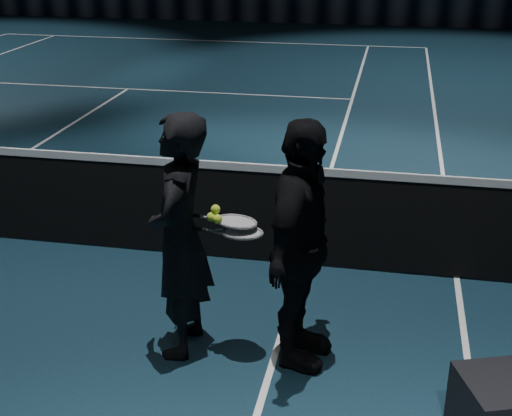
{
  "coord_description": "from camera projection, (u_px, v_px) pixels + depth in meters",
  "views": [
    {
      "loc": [
        4.83,
        -5.84,
        3.0
      ],
      "look_at": [
        3.97,
        -1.5,
        1.16
      ],
      "focal_mm": 50.0,
      "sensor_mm": 36.0,
      "label": 1
    }
  ],
  "objects": [
    {
      "name": "sponsor_backdrop",
      "position": [
        236.0,
        6.0,
        21.18
      ],
      "size": [
        22.0,
        0.15,
        0.9
      ],
      "primitive_type": "cube",
      "color": "black",
      "rests_on": "floor"
    },
    {
      "name": "player_a",
      "position": [
        180.0,
        237.0,
        4.98
      ],
      "size": [
        0.44,
        0.66,
        1.8
      ],
      "primitive_type": "imported",
      "rotation": [
        0.0,
        0.0,
        -1.55
      ],
      "color": "black",
      "rests_on": "floor"
    },
    {
      "name": "player_b",
      "position": [
        300.0,
        247.0,
        4.84
      ],
      "size": [
        0.59,
        1.11,
        1.8
      ],
      "primitive_type": "imported",
      "rotation": [
        0.0,
        0.0,
        1.42
      ],
      "color": "black",
      "rests_on": "floor"
    },
    {
      "name": "racket_lower",
      "position": [
        243.0,
        233.0,
        4.88
      ],
      "size": [
        0.68,
        0.23,
        0.03
      ],
      "primitive_type": null,
      "rotation": [
        0.0,
        0.0,
        0.01
      ],
      "color": "black",
      "rests_on": "player_a"
    },
    {
      "name": "racket_upper",
      "position": [
        237.0,
        222.0,
        4.9
      ],
      "size": [
        0.69,
        0.27,
        0.1
      ],
      "primitive_type": null,
      "rotation": [
        0.0,
        0.1,
        0.08
      ],
      "color": "black",
      "rests_on": "player_b"
    },
    {
      "name": "tennis_balls",
      "position": [
        215.0,
        215.0,
        4.87
      ],
      "size": [
        0.12,
        0.1,
        0.12
      ],
      "primitive_type": null,
      "color": "#BAEA31",
      "rests_on": "racket_upper"
    }
  ]
}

